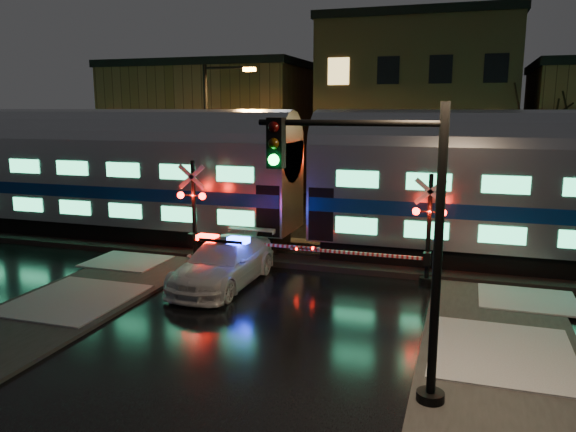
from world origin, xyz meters
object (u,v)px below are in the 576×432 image
(crossing_signal_right, at_px, (418,240))
(crossing_signal_left, at_px, (201,223))
(traffic_light, at_px, (388,249))
(police_car, at_px, (223,263))
(streetlight, at_px, (212,135))

(crossing_signal_right, xyz_separation_m, crossing_signal_left, (-8.40, 0.00, 0.09))
(crossing_signal_right, relative_size, traffic_light, 0.89)
(crossing_signal_left, distance_m, traffic_light, 11.99)
(crossing_signal_right, height_order, crossing_signal_left, crossing_signal_left)
(police_car, relative_size, crossing_signal_left, 0.95)
(police_car, bearing_deg, streetlight, 118.89)
(traffic_light, bearing_deg, streetlight, 128.73)
(crossing_signal_left, relative_size, streetlight, 0.71)
(crossing_signal_right, xyz_separation_m, traffic_light, (0.06, -8.34, 1.73))
(crossing_signal_right, bearing_deg, crossing_signal_left, 179.97)
(crossing_signal_right, bearing_deg, streetlight, 148.78)
(crossing_signal_right, bearing_deg, police_car, -162.88)
(police_car, xyz_separation_m, crossing_signal_right, (6.56, 2.02, 0.84))
(police_car, relative_size, streetlight, 0.67)
(crossing_signal_left, bearing_deg, traffic_light, -44.60)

